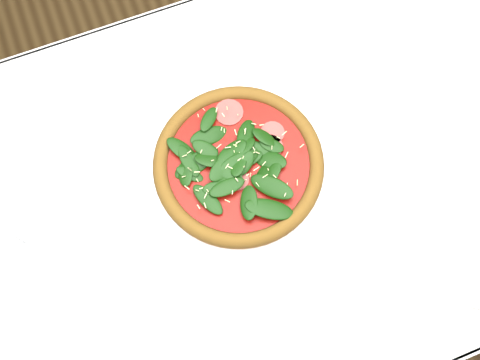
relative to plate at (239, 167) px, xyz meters
name	(u,v)px	position (x,y,z in m)	size (l,w,h in m)	color
ground	(253,253)	(0.04, -0.03, -0.76)	(6.00, 6.00, 0.00)	brown
dining_table	(261,193)	(0.04, -0.03, -0.11)	(1.21, 0.81, 0.75)	silver
plate	(239,167)	(0.00, 0.00, 0.00)	(0.35, 0.35, 0.01)	white
pizza	(238,163)	(0.00, 0.00, 0.02)	(0.38, 0.38, 0.04)	#916123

